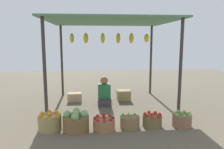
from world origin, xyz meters
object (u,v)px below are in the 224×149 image
object	(u,v)px
basket_oranges	(50,122)
basket_red_apples	(104,124)
basket_green_apples	(182,120)
wooden_crate_stacked_rear	(75,97)
basket_cabbages	(76,122)
basket_green_chilies	(130,122)
basket_red_tomatoes	(152,120)
wooden_crate_near_vendor	(124,95)
vendor_person	(104,94)

from	to	relation	value
basket_oranges	basket_red_apples	size ratio (longest dim) A/B	1.04
basket_green_apples	wooden_crate_stacked_rear	xyz separation A→B (m)	(-2.35, 2.10, -0.02)
basket_oranges	basket_cabbages	size ratio (longest dim) A/B	0.89
basket_green_chilies	basket_green_apples	bearing A→B (deg)	-1.92
basket_green_chilies	basket_green_apples	size ratio (longest dim) A/B	1.01
basket_oranges	basket_red_tomatoes	distance (m)	2.07
basket_red_apples	wooden_crate_near_vendor	distance (m)	2.24
basket_red_apples	basket_green_chilies	distance (m)	0.53
basket_cabbages	wooden_crate_stacked_rear	bearing A→B (deg)	95.37
basket_red_tomatoes	basket_red_apples	bearing A→B (deg)	-175.19
basket_green_chilies	wooden_crate_near_vendor	xyz separation A→B (m)	(0.16, 2.08, 0.03)
basket_red_apples	basket_green_apples	bearing A→B (deg)	0.62
vendor_person	basket_green_apples	world-z (taller)	vendor_person
basket_oranges	wooden_crate_stacked_rear	xyz separation A→B (m)	(0.32, 2.06, -0.04)
basket_red_apples	basket_green_chilies	size ratio (longest dim) A/B	1.11
wooden_crate_near_vendor	basket_cabbages	bearing A→B (deg)	-120.00
basket_green_apples	vendor_person	bearing A→B (deg)	131.89
basket_red_apples	basket_green_chilies	xyz separation A→B (m)	(0.53, 0.05, -0.00)
wooden_crate_stacked_rear	basket_green_apples	bearing A→B (deg)	-41.77
basket_red_apples	vendor_person	bearing A→B (deg)	86.97
basket_green_chilies	wooden_crate_stacked_rear	distance (m)	2.43
vendor_person	basket_green_chilies	xyz separation A→B (m)	(0.44, -1.65, -0.18)
basket_cabbages	wooden_crate_stacked_rear	distance (m)	2.14
basket_cabbages	basket_green_chilies	size ratio (longest dim) A/B	1.30
vendor_person	basket_red_tomatoes	bearing A→B (deg)	-60.71
basket_green_chilies	basket_green_apples	world-z (taller)	basket_green_apples
basket_green_chilies	basket_green_apples	xyz separation A→B (m)	(1.08, -0.04, 0.02)
basket_oranges	basket_red_tomatoes	size ratio (longest dim) A/B	1.15
basket_red_tomatoes	wooden_crate_stacked_rear	world-z (taller)	basket_red_tomatoes
basket_oranges	basket_cabbages	distance (m)	0.52
basket_oranges	basket_red_apples	bearing A→B (deg)	-3.33
basket_green_apples	wooden_crate_stacked_rear	world-z (taller)	basket_green_apples
basket_oranges	basket_green_apples	world-z (taller)	basket_oranges
vendor_person	wooden_crate_stacked_rear	distance (m)	0.95
basket_red_tomatoes	basket_cabbages	bearing A→B (deg)	-176.40
basket_cabbages	basket_red_apples	distance (m)	0.55
basket_oranges	basket_green_chilies	xyz separation A→B (m)	(1.59, -0.01, -0.04)
basket_red_tomatoes	wooden_crate_near_vendor	xyz separation A→B (m)	(-0.31, 2.05, 0.02)
wooden_crate_near_vendor	basket_oranges	bearing A→B (deg)	-130.31
basket_red_apples	wooden_crate_near_vendor	bearing A→B (deg)	72.10
basket_red_apples	basket_green_apples	world-z (taller)	basket_green_apples
basket_cabbages	basket_green_apples	distance (m)	2.15
vendor_person	basket_cabbages	world-z (taller)	vendor_person
basket_oranges	wooden_crate_stacked_rear	world-z (taller)	basket_oranges
basket_red_apples	wooden_crate_near_vendor	world-z (taller)	wooden_crate_near_vendor
vendor_person	basket_red_apples	world-z (taller)	vendor_person
basket_cabbages	basket_red_apples	size ratio (longest dim) A/B	1.17
basket_red_tomatoes	basket_green_chilies	bearing A→B (deg)	-176.33
basket_green_chilies	wooden_crate_stacked_rear	world-z (taller)	basket_green_chilies
basket_oranges	wooden_crate_stacked_rear	bearing A→B (deg)	81.23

